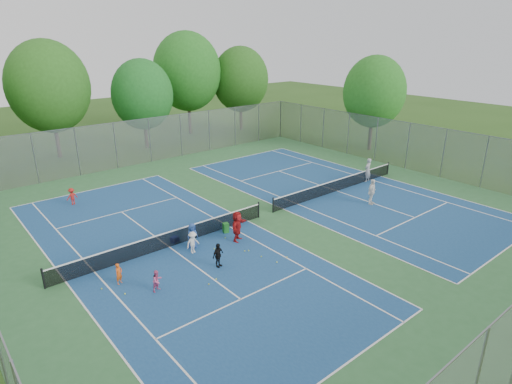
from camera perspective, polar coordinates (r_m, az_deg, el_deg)
ground at (r=27.64m, az=1.32°, el=-3.08°), size 120.00×120.00×0.00m
court_pad at (r=27.63m, az=1.32°, el=-3.07°), size 32.00×32.00×0.01m
court_left at (r=24.06m, az=-11.49°, el=-7.20°), size 10.97×23.77×0.01m
court_right at (r=32.34m, az=10.75°, el=0.13°), size 10.97×23.77×0.01m
net_left at (r=23.87m, az=-11.56°, el=-6.27°), size 12.87×0.10×0.91m
net_right at (r=32.19m, az=10.80°, el=0.87°), size 12.87×0.10×0.91m
fence_north at (r=39.90m, az=-13.97°, el=6.70°), size 32.00×0.10×4.00m
fence_east at (r=38.90m, az=19.57°, el=5.79°), size 0.10×32.00×4.00m
tree_nl at (r=43.69m, az=-25.93°, el=12.51°), size 7.20×7.20×10.69m
tree_nc at (r=44.61m, az=-14.92°, el=12.45°), size 6.00×6.00×8.85m
tree_nr at (r=50.34m, az=-9.18°, el=15.57°), size 7.60×7.60×11.42m
tree_ne at (r=52.15m, az=-2.09°, el=14.77°), size 6.60×6.60×9.77m
tree_side_e at (r=43.94m, az=15.49°, el=12.75°), size 6.00×6.00×9.20m
ball_crate at (r=24.52m, az=-10.81°, el=-6.23°), size 0.46×0.46×0.32m
ball_hopper at (r=25.20m, az=-4.05°, el=-4.79°), size 0.37×0.37×0.60m
student_a at (r=21.15m, az=-17.81°, el=-10.34°), size 0.46×0.40×1.06m
student_b at (r=20.18m, az=-13.02°, el=-11.44°), size 0.60×0.52×1.04m
student_c at (r=23.01m, az=-8.42°, el=-6.68°), size 0.83×0.53×1.22m
student_d at (r=21.54m, az=-5.09°, el=-8.40°), size 0.82×0.52×1.30m
student_e at (r=23.50m, az=-8.49°, el=-5.78°), size 0.77×0.56×1.45m
student_f at (r=23.96m, az=-2.51°, el=-4.59°), size 1.68×1.30×1.77m
child_far_baseline at (r=31.65m, az=-23.33°, el=-0.55°), size 0.84×0.57×1.20m
instructor at (r=34.72m, az=14.67°, el=2.85°), size 0.75×0.54×1.90m
teen_court_b at (r=30.11m, az=15.18°, el=0.02°), size 1.12×0.66×1.79m
tennis_ball_0 at (r=22.58m, az=4.14°, el=-8.70°), size 0.07×0.07×0.07m
tennis_ball_1 at (r=23.45m, az=-5.57°, el=-7.58°), size 0.07×0.07×0.07m
tennis_ball_2 at (r=20.78m, az=-5.33°, el=-11.53°), size 0.07×0.07×0.07m
tennis_ball_3 at (r=23.16m, az=-0.99°, el=-7.86°), size 0.07×0.07×0.07m
tennis_ball_4 at (r=20.44m, az=-6.31°, el=-12.15°), size 0.07×0.07×0.07m
tennis_ball_5 at (r=20.51m, az=-17.07°, el=-12.90°), size 0.07×0.07×0.07m
tennis_ball_6 at (r=22.58m, az=0.71°, el=-8.64°), size 0.07×0.07×0.07m
tennis_ball_7 at (r=24.59m, az=-4.12°, el=-6.15°), size 0.07×0.07×0.07m
tennis_ball_8 at (r=22.10m, az=2.80°, el=-9.36°), size 0.07×0.07×0.07m
tennis_ball_9 at (r=23.13m, az=-1.53°, el=-7.90°), size 0.07×0.07×0.07m
tennis_ball_10 at (r=21.21m, az=-19.89°, el=-12.07°), size 0.07×0.07×0.07m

